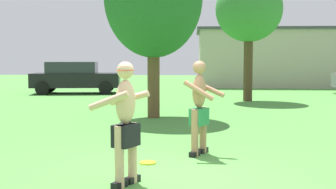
{
  "coord_description": "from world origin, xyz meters",
  "views": [
    {
      "loc": [
        0.28,
        -6.31,
        1.73
      ],
      "look_at": [
        -0.13,
        0.69,
        1.16
      ],
      "focal_mm": 47.01,
      "sensor_mm": 36.0,
      "label": 1
    }
  ],
  "objects_px": {
    "player_with_cap": "(125,118)",
    "frisbee": "(148,163)",
    "player_in_green": "(200,105)",
    "tree_left_field": "(249,10)",
    "car_black_mid_lot": "(75,77)"
  },
  "relations": [
    {
      "from": "frisbee",
      "to": "tree_left_field",
      "type": "distance_m",
      "value": 12.0
    },
    {
      "from": "car_black_mid_lot",
      "to": "tree_left_field",
      "type": "xyz_separation_m",
      "value": [
        8.13,
        -3.47,
        2.87
      ]
    },
    {
      "from": "player_in_green",
      "to": "tree_left_field",
      "type": "bearing_deg",
      "value": 78.4
    },
    {
      "from": "frisbee",
      "to": "tree_left_field",
      "type": "bearing_deg",
      "value": 74.89
    },
    {
      "from": "player_with_cap",
      "to": "tree_left_field",
      "type": "height_order",
      "value": "tree_left_field"
    },
    {
      "from": "tree_left_field",
      "to": "frisbee",
      "type": "bearing_deg",
      "value": -105.11
    },
    {
      "from": "player_with_cap",
      "to": "frisbee",
      "type": "distance_m",
      "value": 1.57
    },
    {
      "from": "player_with_cap",
      "to": "player_in_green",
      "type": "xyz_separation_m",
      "value": [
        1.03,
        1.99,
        -0.04
      ]
    },
    {
      "from": "frisbee",
      "to": "car_black_mid_lot",
      "type": "relative_size",
      "value": 0.06
    },
    {
      "from": "player_with_cap",
      "to": "player_in_green",
      "type": "bearing_deg",
      "value": 62.64
    },
    {
      "from": "tree_left_field",
      "to": "player_in_green",
      "type": "bearing_deg",
      "value": -101.6
    },
    {
      "from": "frisbee",
      "to": "car_black_mid_lot",
      "type": "bearing_deg",
      "value": 109.58
    },
    {
      "from": "player_in_green",
      "to": "car_black_mid_lot",
      "type": "relative_size",
      "value": 0.38
    },
    {
      "from": "car_black_mid_lot",
      "to": "player_in_green",
      "type": "bearing_deg",
      "value": -66.39
    },
    {
      "from": "player_in_green",
      "to": "car_black_mid_lot",
      "type": "distance_m",
      "value": 15.02
    }
  ]
}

